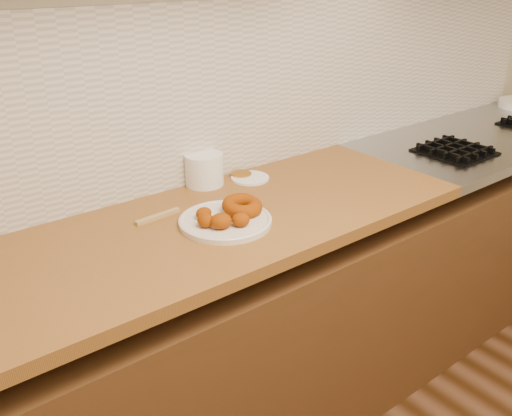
{
  "coord_description": "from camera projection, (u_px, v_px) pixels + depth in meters",
  "views": [
    {
      "loc": [
        -1.13,
        0.45,
        1.61
      ],
      "look_at": [
        -0.21,
        1.63,
        0.93
      ],
      "focal_mm": 38.0,
      "sensor_mm": 36.0,
      "label": 1
    }
  ],
  "objects": [
    {
      "name": "ring_donut",
      "position": [
        242.0,
        206.0,
        1.64
      ],
      "size": [
        0.17,
        0.17,
        0.06
      ],
      "primitive_type": "torus",
      "rotation": [
        0.1,
        0.0,
        0.52
      ],
      "color": "#7B3003",
      "rests_on": "donut_plate"
    },
    {
      "name": "burner_grates",
      "position": [
        498.0,
        136.0,
        2.39
      ],
      "size": [
        0.91,
        0.26,
        0.03
      ],
      "color": "black",
      "rests_on": "stovetop"
    },
    {
      "name": "tub_lid",
      "position": [
        250.0,
        178.0,
        1.94
      ],
      "size": [
        0.17,
        0.17,
        0.01
      ],
      "primitive_type": "cylinder",
      "rotation": [
        0.0,
        0.0,
        0.27
      ],
      "color": "white",
      "rests_on": "butcher_block"
    },
    {
      "name": "wooden_utensil",
      "position": [
        158.0,
        216.0,
        1.64
      ],
      "size": [
        0.15,
        0.03,
        0.01
      ],
      "primitive_type": "cube",
      "rotation": [
        0.0,
        0.0,
        0.08
      ],
      "color": "#AA874D",
      "rests_on": "butcher_block"
    },
    {
      "name": "fried_dough_chunks",
      "position": [
        219.0,
        219.0,
        1.56
      ],
      "size": [
        0.15,
        0.17,
        0.05
      ],
      "color": "#7B3003",
      "rests_on": "donut_plate"
    },
    {
      "name": "brass_jar_lid",
      "position": [
        241.0,
        175.0,
        1.96
      ],
      "size": [
        0.1,
        0.1,
        0.01
      ],
      "primitive_type": "cylinder",
      "rotation": [
        0.0,
        0.0,
        -0.31
      ],
      "color": "#B06F1F",
      "rests_on": "butcher_block"
    },
    {
      "name": "plastic_tub",
      "position": [
        204.0,
        169.0,
        1.87
      ],
      "size": [
        0.17,
        0.17,
        0.11
      ],
      "primitive_type": "cylinder",
      "rotation": [
        0.0,
        0.0,
        -0.34
      ],
      "color": "white",
      "rests_on": "butcher_block"
    },
    {
      "name": "donut_plate",
      "position": [
        225.0,
        221.0,
        1.61
      ],
      "size": [
        0.28,
        0.28,
        0.02
      ],
      "primitive_type": "cylinder",
      "color": "silver",
      "rests_on": "butcher_block"
    },
    {
      "name": "base_cabinet",
      "position": [
        291.0,
        319.0,
        2.03
      ],
      "size": [
        3.6,
        0.6,
        0.77
      ],
      "primitive_type": "cube",
      "color": "#4C2B16",
      "rests_on": "floor"
    },
    {
      "name": "stovetop",
      "position": [
        483.0,
        137.0,
        2.47
      ],
      "size": [
        1.3,
        0.62,
        0.04
      ],
      "primitive_type": "cube",
      "color": "#9EA0A5",
      "rests_on": "base_cabinet"
    },
    {
      "name": "butcher_block",
      "position": [
        115.0,
        258.0,
        1.47
      ],
      "size": [
        2.3,
        0.62,
        0.04
      ],
      "primitive_type": "cube",
      "color": "brown",
      "rests_on": "base_cabinet"
    },
    {
      "name": "wall_back",
      "position": [
        239.0,
        45.0,
        1.86
      ],
      "size": [
        4.0,
        0.02,
        2.7
      ],
      "primitive_type": "cube",
      "color": "#BFB28F",
      "rests_on": "ground"
    },
    {
      "name": "backsplash",
      "position": [
        241.0,
        89.0,
        1.91
      ],
      "size": [
        3.6,
        0.02,
        0.6
      ],
      "primitive_type": "cube",
      "color": "beige",
      "rests_on": "wall_back"
    }
  ]
}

